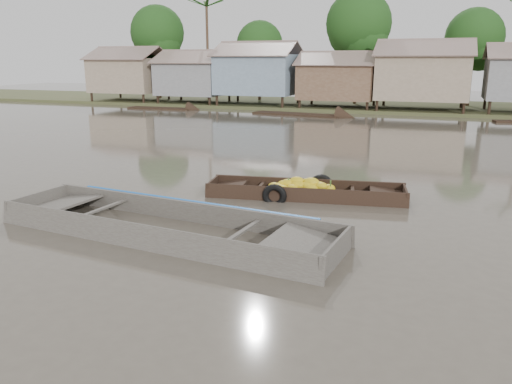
% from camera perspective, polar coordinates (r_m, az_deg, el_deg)
% --- Properties ---
extents(ground, '(120.00, 120.00, 0.00)m').
position_cam_1_polar(ground, '(11.88, 0.13, -4.38)').
color(ground, '#50483D').
rests_on(ground, ground).
extents(riverbank, '(120.00, 12.47, 10.22)m').
position_cam_1_polar(riverbank, '(42.43, 19.40, 12.97)').
color(riverbank, '#384723').
rests_on(riverbank, ground).
extents(banana_boat, '(5.92, 2.26, 0.80)m').
position_cam_1_polar(banana_boat, '(14.77, 5.31, 0.09)').
color(banana_boat, black).
rests_on(banana_boat, ground).
extents(viewer_boat, '(8.51, 3.01, 0.67)m').
position_cam_1_polar(viewer_boat, '(11.78, -10.06, -4.38)').
color(viewer_boat, '#413B37').
rests_on(viewer_boat, ground).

